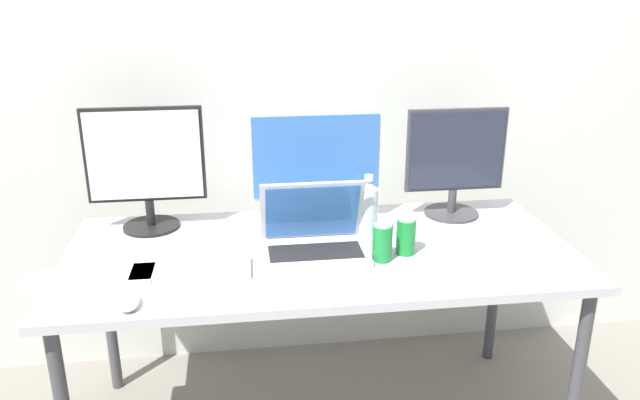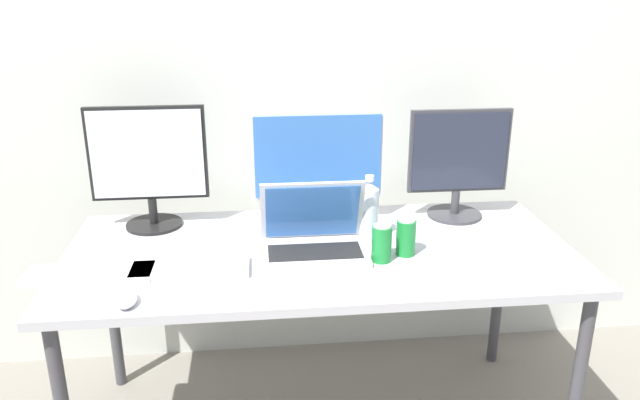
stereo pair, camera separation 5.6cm
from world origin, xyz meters
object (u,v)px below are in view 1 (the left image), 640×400
Objects in this scene: keyboard_aux at (89,277)px; monitor_left at (146,165)px; laptop_silver at (314,236)px; keyboard_main at (192,270)px; work_desk at (320,264)px; monitor_center at (316,162)px; soda_can_by_laptop at (406,236)px; monitor_right at (455,161)px; water_bottle at (368,210)px; mouse_by_keyboard at (129,302)px; soda_can_near_keyboard at (382,243)px.

monitor_left is at bearing 71.73° from keyboard_aux.
laptop_silver is 0.42m from keyboard_main.
work_desk is 4.44× the size of keyboard_aux.
soda_can_by_laptop is (0.26, -0.34, -0.17)m from monitor_center.
monitor_right reaches higher than soda_can_by_laptop.
keyboard_aux is 1.64× the size of water_bottle.
monitor_left is at bearing 179.11° from monitor_center.
monitor_left reaches higher than mouse_by_keyboard.
keyboard_main is 0.95× the size of keyboard_aux.
water_bottle reaches higher than soda_can_by_laptop.
monitor_left is 4.27× the size of mouse_by_keyboard.
monitor_center reaches higher than work_desk.
water_bottle reaches higher than keyboard_aux.
monitor_center is 1.33× the size of keyboard_main.
work_desk is 13.89× the size of soda_can_near_keyboard.
monitor_left is at bearing 158.51° from soda_can_by_laptop.
monitor_center reaches higher than soda_can_near_keyboard.
mouse_by_keyboard is (-0.62, -0.59, -0.22)m from monitor_center.
keyboard_main is at bearing -163.36° from work_desk.
monitor_left reaches higher than soda_can_by_laptop.
keyboard_aux is 0.94m from soda_can_near_keyboard.
soda_can_by_laptop is (0.89, -0.35, -0.18)m from monitor_left.
water_bottle is at bearing 19.30° from work_desk.
keyboard_aux is 3.13× the size of soda_can_near_keyboard.
monitor_center is at bearing -0.89° from monitor_left.
soda_can_near_keyboard is (0.19, -0.12, 0.12)m from work_desk.
soda_can_near_keyboard is at bearing 10.05° from mouse_by_keyboard.
keyboard_main is 0.65m from water_bottle.
work_desk is at bearing 11.22° from keyboard_aux.
keyboard_aux is (-0.72, -0.11, -0.05)m from laptop_silver.
water_bottle is at bearing 22.54° from laptop_silver.
mouse_by_keyboard is (-1.16, -0.58, -0.21)m from monitor_right.
laptop_silver reaches higher than soda_can_near_keyboard.
monitor_right is 3.38× the size of soda_can_near_keyboard.
keyboard_aux is (-0.74, -0.14, 0.07)m from work_desk.
laptop_silver is 2.82× the size of soda_can_near_keyboard.
soda_can_by_laptop is at bearing 4.31° from keyboard_aux.
mouse_by_keyboard is at bearing -153.17° from monitor_right.
laptop_silver is at bearing 15.39° from keyboard_main.
water_bottle is (0.16, -0.20, -0.12)m from monitor_center.
laptop_silver reaches higher than soda_can_by_laptop.
keyboard_aux is 0.24m from mouse_by_keyboard.
monitor_right is 1.20× the size of laptop_silver.
soda_can_near_keyboard is at bearing -65.63° from monitor_center.
soda_can_by_laptop is at bearing 5.02° from keyboard_main.
work_desk is at bearing 148.97° from soda_can_near_keyboard.
keyboard_main is (-0.45, -0.39, -0.22)m from monitor_center.
work_desk is 0.25m from soda_can_near_keyboard.
soda_can_by_laptop is (0.71, 0.05, 0.05)m from keyboard_main.
work_desk is 7.27× the size of water_bottle.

